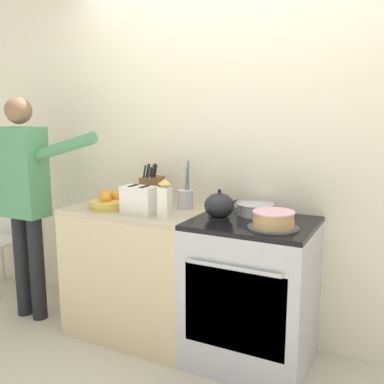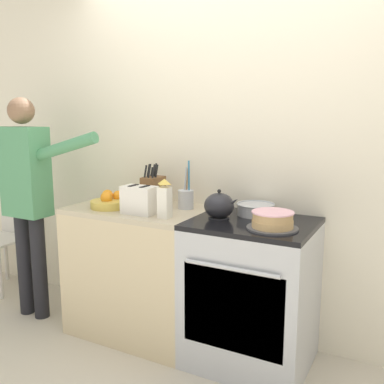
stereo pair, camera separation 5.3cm
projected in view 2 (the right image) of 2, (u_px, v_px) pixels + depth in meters
The scene contains 14 objects.
ground_plane at pixel (194, 375), 2.57m from camera, with size 16.00×16.00×0.00m, color beige.
wall_back at pixel (238, 151), 2.90m from camera, with size 8.00×0.04×2.60m.
counter_cabinet at pixel (140, 270), 3.04m from camera, with size 0.93×0.62×0.91m.
stove_range at pixel (251, 293), 2.65m from camera, with size 0.73×0.65×0.91m.
layer_cake at pixel (273, 221), 2.39m from camera, with size 0.29×0.29×0.10m.
tea_kettle at pixel (219, 206), 2.64m from camera, with size 0.23×0.19×0.18m.
mixing_bowl at pixel (256, 209), 2.72m from camera, with size 0.24×0.24×0.08m.
knife_block at pixel (153, 190), 3.03m from camera, with size 0.11×0.17×0.30m.
utensil_crock at pixel (186, 198), 2.91m from camera, with size 0.11×0.11×0.33m.
fruit_bowl at pixel (110, 202), 2.95m from camera, with size 0.26×0.26×0.11m.
toaster at pixel (139, 200), 2.75m from camera, with size 0.23×0.13×0.18m.
milk_carton at pixel (165, 199), 2.63m from camera, with size 0.07×0.07×0.25m.
person_baker at pixel (27, 189), 3.18m from camera, with size 0.94×0.20×1.67m.
dining_chair at pixel (9, 232), 3.85m from camera, with size 0.40×0.40×0.87m.
Camera 2 is at (1.09, -2.07, 1.54)m, focal length 40.00 mm.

